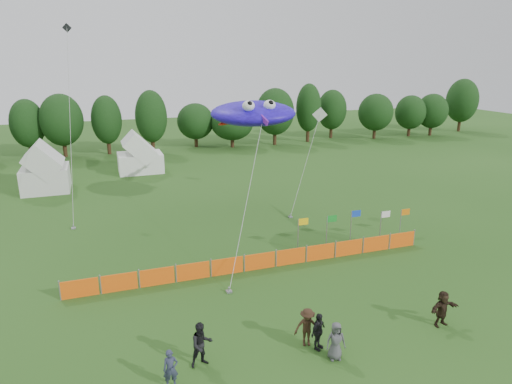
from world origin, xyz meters
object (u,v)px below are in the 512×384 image
object	(u,v)px
spectator_c	(307,327)
spectator_e	(336,341)
barrier_fence	(260,261)
tent_right	(140,157)
spectator_f	(442,309)
tent_left	(45,171)
spectator_d	(318,331)
spectator_b	(202,344)
spectator_a	(171,369)
stingray_kite	(251,113)

from	to	relation	value
spectator_c	spectator_e	distance (m)	1.43
spectator_e	barrier_fence	bearing A→B (deg)	102.09
tent_right	spectator_f	world-z (taller)	tent_right
tent_left	spectator_f	size ratio (longest dim) A/B	2.40
barrier_fence	spectator_d	world-z (taller)	spectator_d
spectator_d	spectator_f	distance (m)	6.28
tent_right	spectator_f	bearing A→B (deg)	-73.82
barrier_fence	spectator_b	bearing A→B (deg)	-124.64
spectator_d	spectator_e	world-z (taller)	spectator_d
barrier_fence	spectator_c	distance (m)	7.72
spectator_b	spectator_d	bearing A→B (deg)	-14.28
tent_left	spectator_f	xyz separation A→B (m)	(19.36, -30.70, -1.00)
spectator_f	tent_right	bearing A→B (deg)	100.68
spectator_e	spectator_a	bearing A→B (deg)	-173.51
spectator_f	stingray_kite	distance (m)	19.47
spectator_a	spectator_c	bearing A→B (deg)	9.71
tent_right	spectator_b	distance (m)	34.47
tent_right	spectator_b	xyz separation A→B (m)	(-0.97, -34.45, -0.73)
spectator_a	spectator_c	xyz separation A→B (m)	(6.01, 0.69, 0.09)
barrier_fence	spectator_f	world-z (taller)	spectator_f
spectator_e	stingray_kite	world-z (taller)	stingray_kite
spectator_b	spectator_d	xyz separation A→B (m)	(4.94, -0.59, -0.11)
tent_left	spectator_a	size ratio (longest dim) A/B	2.67
barrier_fence	spectator_c	xyz separation A→B (m)	(-0.57, -7.69, 0.38)
spectator_a	tent_right	bearing A→B (deg)	89.33
tent_right	spectator_b	world-z (taller)	tent_right
barrier_fence	spectator_a	distance (m)	10.66
spectator_a	spectator_e	world-z (taller)	spectator_e
spectator_a	spectator_d	size ratio (longest dim) A/B	0.93
spectator_d	spectator_f	size ratio (longest dim) A/B	0.97
spectator_b	tent_right	bearing A→B (deg)	80.90
spectator_a	spectator_d	world-z (taller)	spectator_d
tent_right	spectator_c	world-z (taller)	tent_right
spectator_a	spectator_e	bearing A→B (deg)	-1.53
tent_right	spectator_a	size ratio (longest dim) A/B	3.02
stingray_kite	tent_left	bearing A→B (deg)	141.08
spectator_b	spectator_f	xyz separation A→B (m)	(11.22, -0.87, -0.09)
spectator_c	barrier_fence	bearing A→B (deg)	99.44
tent_left	barrier_fence	size ratio (longest dim) A/B	0.19
tent_right	stingray_kite	xyz separation A→B (m)	(6.90, -17.55, 6.40)
spectator_b	spectator_e	size ratio (longest dim) A/B	1.15
tent_left	spectator_a	world-z (taller)	tent_left
spectator_d	stingray_kite	size ratio (longest dim) A/B	0.09
tent_left	spectator_d	world-z (taller)	tent_left
tent_right	barrier_fence	bearing A→B (deg)	-81.11
spectator_b	spectator_f	world-z (taller)	spectator_b
spectator_d	barrier_fence	bearing A→B (deg)	55.93
spectator_a	spectator_b	xyz separation A→B (m)	(1.40, 0.87, 0.17)
spectator_a	spectator_d	distance (m)	6.35
barrier_fence	spectator_e	world-z (taller)	spectator_e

